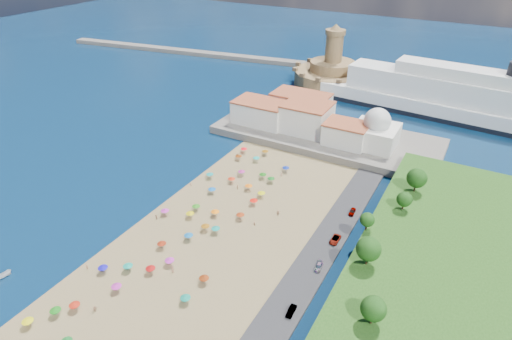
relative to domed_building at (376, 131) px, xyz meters
The scene contains 12 objects.
ground 77.60m from the domed_building, 112.91° to the right, with size 700.00×700.00×0.00m, color #071938.
terrace 21.44m from the domed_building, behind, with size 90.00×36.00×3.00m, color #59544C.
jetty 56.51m from the domed_building, 138.62° to the left, with size 18.00×70.00×2.40m, color #59544C.
breakwater 162.43m from the domed_building, 149.64° to the left, with size 200.00×7.00×2.60m, color #59544C.
waterfront_buildings 33.17m from the domed_building, behind, with size 57.00×29.00×11.00m.
domed_building is the anchor object (origin of this frame).
fortress 79.11m from the domed_building, 122.08° to the left, with size 40.00×40.00×32.40m.
cruise_ship 56.60m from the domed_building, 64.26° to the left, with size 130.95×29.67×28.34m.
beach_parasols 85.30m from the domed_building, 111.67° to the right, with size 30.96×116.14×2.20m.
beachgoers 78.87m from the domed_building, 112.93° to the right, with size 33.99×101.16×1.80m.
parked_cars 73.74m from the domed_building, 85.31° to the right, with size 2.23×68.24×1.41m.
hillside_trees 78.78m from the domed_building, 75.96° to the right, with size 14.49×106.73×7.70m.
Camera 1 is at (61.68, -78.80, 76.80)m, focal length 30.00 mm.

